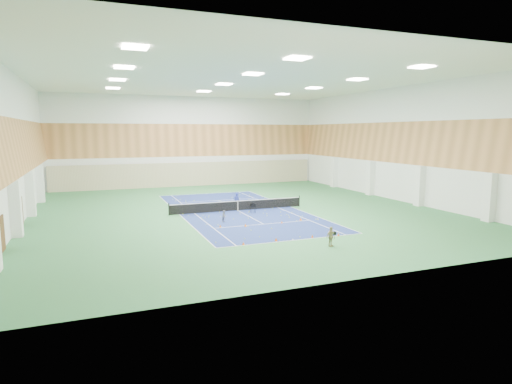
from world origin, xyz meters
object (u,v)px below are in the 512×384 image
Objects in this scene: tennis_net at (238,205)px; child_apron at (331,236)px; coach at (236,201)px; ball_cart at (253,208)px; child_court at (224,216)px.

child_apron is at bearing -83.89° from tennis_net.
coach reaches higher than ball_cart.
coach reaches higher than child_court.
child_court is at bearing 60.31° from coach.
coach is (0.06, 0.60, 0.26)m from tennis_net.
coach is 2.33m from ball_cart.
coach is at bearing 119.26° from ball_cart.
ball_cart is at bearing 110.72° from coach.
tennis_net is 1.79m from ball_cart.
tennis_net is 5.17m from child_court.
ball_cart is (0.92, -1.53, -0.13)m from tennis_net.
tennis_net is 9.87× the size of child_apron.
child_court is 4.62m from ball_cart.
child_apron is (4.17, -9.67, 0.16)m from child_court.
tennis_net reaches higher than ball_cart.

